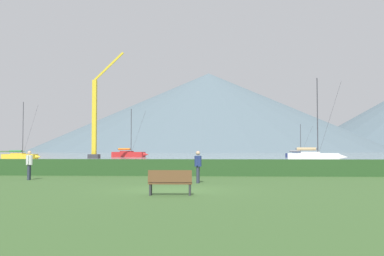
# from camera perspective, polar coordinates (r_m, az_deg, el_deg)

# --- Properties ---
(ground_plane) EXTENTS (1000.00, 1000.00, 0.00)m
(ground_plane) POSITION_cam_1_polar(r_m,az_deg,el_deg) (20.28, -2.31, -7.49)
(ground_plane) COLOR #3D602D
(harbor_water) EXTENTS (320.00, 246.00, 0.00)m
(harbor_water) POSITION_cam_1_polar(r_m,az_deg,el_deg) (157.12, 2.93, -3.23)
(harbor_water) COLOR #8C9EA3
(harbor_water) RESTS_ON ground_plane
(hedge_line) EXTENTS (80.00, 1.20, 1.07)m
(hedge_line) POSITION_cam_1_polar(r_m,az_deg,el_deg) (31.19, -0.18, -4.79)
(hedge_line) COLOR #284C23
(hedge_line) RESTS_ON ground_plane
(sailboat_slip_1) EXTENTS (6.64, 2.99, 7.28)m
(sailboat_slip_1) POSITION_cam_1_polar(r_m,az_deg,el_deg) (107.03, 12.80, -3.18)
(sailboat_slip_1) COLOR navy
(sailboat_slip_1) RESTS_ON harbor_water
(sailboat_slip_2) EXTENTS (8.68, 3.74, 10.99)m
(sailboat_slip_2) POSITION_cam_1_polar(r_m,az_deg,el_deg) (108.75, -7.64, -3.12)
(sailboat_slip_2) COLOR red
(sailboat_slip_2) RESTS_ON harbor_water
(sailboat_slip_4) EXTENTS (6.83, 2.40, 9.97)m
(sailboat_slip_4) POSITION_cam_1_polar(r_m,az_deg,el_deg) (86.73, -20.05, -3.21)
(sailboat_slip_4) COLOR gold
(sailboat_slip_4) RESTS_ON harbor_water
(sailboat_slip_5) EXTENTS (8.74, 4.20, 12.49)m
(sailboat_slip_5) POSITION_cam_1_polar(r_m,az_deg,el_deg) (73.01, 14.58, -3.31)
(sailboat_slip_5) COLOR white
(sailboat_slip_5) RESTS_ON harbor_water
(park_bench_near_path) EXTENTS (1.66, 0.54, 0.95)m
(park_bench_near_path) POSITION_cam_1_polar(r_m,az_deg,el_deg) (17.83, -2.67, -6.45)
(park_bench_near_path) COLOR brown
(park_bench_near_path) RESTS_ON ground_plane
(person_seated_viewer) EXTENTS (0.36, 0.56, 1.65)m
(person_seated_viewer) POSITION_cam_1_polar(r_m,az_deg,el_deg) (24.23, 0.73, -4.39)
(person_seated_viewer) COLOR #2D3347
(person_seated_viewer) RESTS_ON ground_plane
(person_standing_walker) EXTENTS (0.36, 0.57, 1.65)m
(person_standing_walker) POSITION_cam_1_polar(r_m,az_deg,el_deg) (28.30, -19.08, -3.99)
(person_standing_walker) COLOR #2D3347
(person_standing_walker) RESTS_ON ground_plane
(dock_crane) EXTENTS (6.67, 2.00, 20.61)m
(dock_crane) POSITION_cam_1_polar(r_m,az_deg,el_deg) (92.82, -11.60, 0.64)
(dock_crane) COLOR #333338
(dock_crane) RESTS_ON ground_plane
(distant_hill_west_ridge) EXTENTS (267.95, 267.95, 60.28)m
(distant_hill_west_ridge) POSITION_cam_1_polar(r_m,az_deg,el_deg) (361.77, 2.04, 1.90)
(distant_hill_west_ridge) COLOR slate
(distant_hill_west_ridge) RESTS_ON ground_plane
(distant_hill_central_peak) EXTENTS (207.74, 207.74, 43.15)m
(distant_hill_central_peak) POSITION_cam_1_polar(r_m,az_deg,el_deg) (426.56, 0.26, 0.06)
(distant_hill_central_peak) COLOR #425666
(distant_hill_central_peak) RESTS_ON ground_plane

